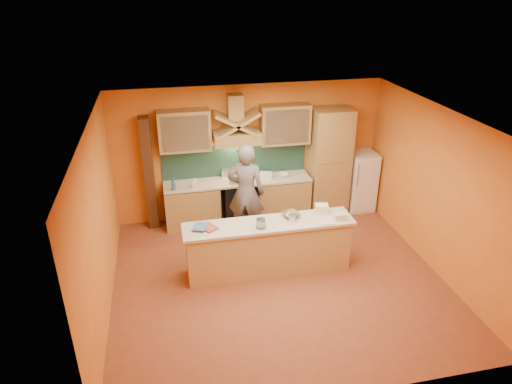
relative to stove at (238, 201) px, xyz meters
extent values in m
cube|color=brown|center=(0.30, -2.20, -0.45)|extent=(5.50, 5.00, 0.01)
cube|color=white|center=(0.30, -2.20, 2.35)|extent=(5.50, 5.00, 0.01)
cube|color=orange|center=(0.30, 0.30, 0.95)|extent=(5.50, 0.02, 2.80)
cube|color=orange|center=(0.30, -4.70, 0.95)|extent=(5.50, 0.02, 2.80)
cube|color=orange|center=(-2.45, -2.20, 0.95)|extent=(0.02, 5.00, 2.80)
cube|color=orange|center=(3.05, -2.20, 0.95)|extent=(0.02, 5.00, 2.80)
cube|color=#AC894E|center=(-0.95, 0.00, -0.02)|extent=(1.10, 0.60, 0.86)
cube|color=#AC894E|center=(0.95, 0.00, -0.02)|extent=(1.10, 0.60, 0.86)
cube|color=beige|center=(0.00, 0.00, 0.45)|extent=(3.00, 0.62, 0.04)
cube|color=black|center=(0.00, 0.00, 0.00)|extent=(0.60, 0.58, 0.90)
cube|color=#1A3932|center=(0.00, 0.28, 0.80)|extent=(3.00, 0.03, 0.70)
cube|color=#AC894E|center=(0.00, 0.05, 1.37)|extent=(0.92, 0.50, 0.24)
cube|color=#AC894E|center=(0.00, 0.15, 1.95)|extent=(0.30, 0.30, 0.50)
cube|color=#AC894E|center=(-1.00, 0.12, 1.55)|extent=(1.00, 0.35, 0.80)
cube|color=#AC894E|center=(1.00, 0.12, 1.55)|extent=(1.00, 0.35, 0.80)
cube|color=#AC894E|center=(1.95, 0.00, 0.70)|extent=(0.80, 0.60, 2.30)
cube|color=white|center=(2.70, 0.00, 0.20)|extent=(0.58, 0.60, 1.30)
cube|color=#472816|center=(-1.75, 0.15, 0.70)|extent=(0.20, 0.30, 2.30)
cube|color=tan|center=(0.20, -1.90, -0.01)|extent=(2.80, 0.55, 0.88)
cube|color=beige|center=(0.20, -1.90, 0.47)|extent=(2.90, 0.62, 0.05)
imported|color=slate|center=(0.04, -0.71, 0.52)|extent=(0.83, 0.69, 1.94)
cylinder|color=#ACADB3|center=(-0.04, -0.07, 0.53)|extent=(0.24, 0.24, 0.16)
cylinder|color=#ADADB4|center=(0.17, 0.05, 0.52)|extent=(0.27, 0.27, 0.13)
imported|color=silver|center=(-0.89, -0.16, 0.57)|extent=(0.10, 0.10, 0.20)
imported|color=#356694|center=(-1.30, -0.21, 0.60)|extent=(0.12, 0.12, 0.26)
imported|color=silver|center=(0.96, -0.01, 0.50)|extent=(0.26, 0.26, 0.07)
cube|color=white|center=(0.59, 0.03, 0.52)|extent=(0.31, 0.28, 0.09)
imported|color=#A33E3A|center=(-0.91, -1.93, 0.51)|extent=(0.34, 0.37, 0.03)
imported|color=#446496|center=(-1.04, -1.81, 0.53)|extent=(0.29, 0.34, 0.02)
cylinder|color=silver|center=(0.03, -2.03, 0.57)|extent=(0.19, 0.19, 0.16)
cylinder|color=white|center=(0.04, -2.02, 0.57)|extent=(0.14, 0.14, 0.14)
cube|color=silver|center=(0.60, -1.91, 0.54)|extent=(0.14, 0.14, 0.09)
imported|color=silver|center=(0.62, -1.77, 0.53)|extent=(0.34, 0.34, 0.07)
cube|color=beige|center=(1.13, -2.09, 0.50)|extent=(0.26, 0.20, 0.02)
cube|color=beige|center=(1.19, -1.72, 0.57)|extent=(0.26, 0.23, 0.15)
cube|color=beige|center=(1.41, -2.03, 0.55)|extent=(0.20, 0.16, 0.12)
camera|label=1|loc=(-1.40, -8.39, 4.26)|focal=32.00mm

